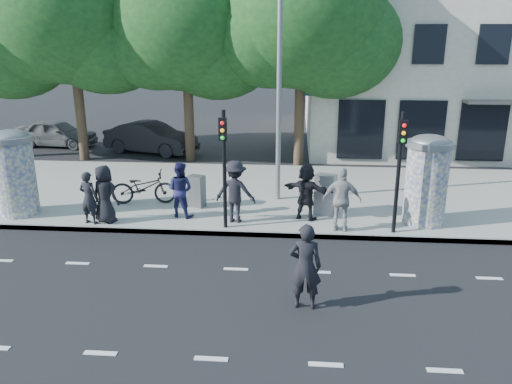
# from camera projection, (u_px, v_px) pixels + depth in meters

# --- Properties ---
(ground) EXTENTS (120.00, 120.00, 0.00)m
(ground) POSITION_uv_depth(u_px,v_px,m) (228.00, 297.00, 10.84)
(ground) COLOR black
(ground) RESTS_ON ground
(sidewalk) EXTENTS (40.00, 8.00, 0.15)m
(sidewalk) POSITION_uv_depth(u_px,v_px,m) (256.00, 193.00, 17.97)
(sidewalk) COLOR gray
(sidewalk) RESTS_ON ground
(curb) EXTENTS (40.00, 0.10, 0.16)m
(curb) POSITION_uv_depth(u_px,v_px,m) (245.00, 234.00, 14.21)
(curb) COLOR slate
(curb) RESTS_ON ground
(lane_dash_near) EXTENTS (32.00, 0.12, 0.01)m
(lane_dash_near) POSITION_uv_depth(u_px,v_px,m) (211.00, 359.00, 8.75)
(lane_dash_near) COLOR silver
(lane_dash_near) RESTS_ON ground
(lane_dash_far) EXTENTS (32.00, 0.12, 0.01)m
(lane_dash_far) POSITION_uv_depth(u_px,v_px,m) (236.00, 269.00, 12.18)
(lane_dash_far) COLOR silver
(lane_dash_far) RESTS_ON ground
(ad_column_left) EXTENTS (1.36, 1.36, 2.65)m
(ad_column_left) POSITION_uv_depth(u_px,v_px,m) (14.00, 171.00, 15.26)
(ad_column_left) COLOR beige
(ad_column_left) RESTS_ON sidewalk
(ad_column_right) EXTENTS (1.36, 1.36, 2.65)m
(ad_column_right) POSITION_uv_depth(u_px,v_px,m) (427.00, 178.00, 14.47)
(ad_column_right) COLOR beige
(ad_column_right) RESTS_ON sidewalk
(traffic_pole_near) EXTENTS (0.22, 0.31, 3.40)m
(traffic_pole_near) POSITION_uv_depth(u_px,v_px,m) (224.00, 158.00, 13.86)
(traffic_pole_near) COLOR black
(traffic_pole_near) RESTS_ON sidewalk
(traffic_pole_far) EXTENTS (0.22, 0.31, 3.40)m
(traffic_pole_far) POSITION_uv_depth(u_px,v_px,m) (400.00, 161.00, 13.48)
(traffic_pole_far) COLOR black
(traffic_pole_far) RESTS_ON sidewalk
(street_lamp) EXTENTS (0.25, 0.93, 8.00)m
(street_lamp) POSITION_uv_depth(u_px,v_px,m) (279.00, 59.00, 15.71)
(street_lamp) COLOR slate
(street_lamp) RESTS_ON sidewalk
(tree_mid_left) EXTENTS (7.20, 7.20, 9.57)m
(tree_mid_left) POSITION_uv_depth(u_px,v_px,m) (70.00, 13.00, 21.54)
(tree_mid_left) COLOR #38281C
(tree_mid_left) RESTS_ON ground
(tree_near_left) EXTENTS (6.80, 6.80, 8.97)m
(tree_near_left) POSITION_uv_depth(u_px,v_px,m) (185.00, 23.00, 21.46)
(tree_near_left) COLOR #38281C
(tree_near_left) RESTS_ON ground
(tree_center) EXTENTS (7.00, 7.00, 9.30)m
(tree_center) POSITION_uv_depth(u_px,v_px,m) (302.00, 16.00, 20.61)
(tree_center) COLOR #38281C
(tree_center) RESTS_ON ground
(building) EXTENTS (20.30, 15.85, 12.00)m
(building) POSITION_uv_depth(u_px,v_px,m) (494.00, 28.00, 27.21)
(building) COLOR #ADA791
(building) RESTS_ON ground
(ped_a) EXTENTS (0.99, 0.81, 1.74)m
(ped_a) POSITION_uv_depth(u_px,v_px,m) (105.00, 194.00, 14.68)
(ped_a) COLOR black
(ped_a) RESTS_ON sidewalk
(ped_b) EXTENTS (0.65, 0.50, 1.58)m
(ped_b) POSITION_uv_depth(u_px,v_px,m) (89.00, 198.00, 14.61)
(ped_b) COLOR black
(ped_b) RESTS_ON sidewalk
(ped_c) EXTENTS (0.97, 0.85, 1.71)m
(ped_c) POSITION_uv_depth(u_px,v_px,m) (180.00, 190.00, 15.18)
(ped_c) COLOR #1D1F4A
(ped_c) RESTS_ON sidewalk
(ped_d) EXTENTS (1.30, 0.87, 1.87)m
(ped_d) POSITION_uv_depth(u_px,v_px,m) (235.00, 192.00, 14.71)
(ped_d) COLOR black
(ped_d) RESTS_ON sidewalk
(ped_e) EXTENTS (1.15, 0.76, 1.84)m
(ped_e) POSITION_uv_depth(u_px,v_px,m) (342.00, 200.00, 13.99)
(ped_e) COLOR gray
(ped_e) RESTS_ON sidewalk
(ped_f) EXTENTS (1.69, 1.15, 1.72)m
(ped_f) POSITION_uv_depth(u_px,v_px,m) (306.00, 192.00, 14.93)
(ped_f) COLOR black
(ped_f) RESTS_ON sidewalk
(man_road) EXTENTS (0.69, 0.46, 1.85)m
(man_road) POSITION_uv_depth(u_px,v_px,m) (305.00, 266.00, 10.20)
(man_road) COLOR black
(man_road) RESTS_ON ground
(bicycle) EXTENTS (1.05, 2.20, 1.11)m
(bicycle) POSITION_uv_depth(u_px,v_px,m) (144.00, 187.00, 16.47)
(bicycle) COLOR black
(bicycle) RESTS_ON sidewalk
(cabinet_left) EXTENTS (0.59, 0.51, 1.04)m
(cabinet_left) POSITION_uv_depth(u_px,v_px,m) (197.00, 191.00, 16.18)
(cabinet_left) COLOR #5E6162
(cabinet_left) RESTS_ON sidewalk
(cabinet_right) EXTENTS (0.73, 0.63, 1.27)m
(cabinet_right) POSITION_uv_depth(u_px,v_px,m) (325.00, 195.00, 15.42)
(cabinet_right) COLOR gray
(cabinet_right) RESTS_ON sidewalk
(car_left) EXTENTS (2.09, 4.29, 1.41)m
(car_left) POSITION_uv_depth(u_px,v_px,m) (57.00, 133.00, 26.11)
(car_left) COLOR #54575B
(car_left) RESTS_ON ground
(car_mid) EXTENTS (2.94, 4.90, 1.52)m
(car_mid) POSITION_uv_depth(u_px,v_px,m) (151.00, 138.00, 24.55)
(car_mid) COLOR black
(car_mid) RESTS_ON ground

